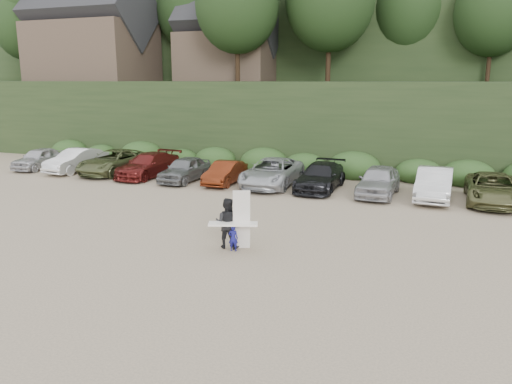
% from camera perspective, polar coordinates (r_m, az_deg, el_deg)
% --- Properties ---
extents(ground, '(120.00, 120.00, 0.00)m').
position_cam_1_polar(ground, '(19.14, 1.34, -6.04)').
color(ground, tan).
rests_on(ground, ground).
extents(hillside_backdrop, '(90.00, 41.50, 28.00)m').
position_cam_1_polar(hillside_backdrop, '(53.64, 14.57, 17.79)').
color(hillside_backdrop, black).
rests_on(hillside_backdrop, ground).
extents(parked_cars, '(39.68, 6.07, 1.64)m').
position_cam_1_polar(parked_cars, '(28.84, 4.12, 1.94)').
color(parked_cars, '#B4B3B9').
rests_on(parked_cars, ground).
extents(child_surfer, '(1.85, 1.06, 1.07)m').
position_cam_1_polar(child_surfer, '(18.26, -2.63, -4.58)').
color(child_surfer, navy).
rests_on(child_surfer, ground).
extents(adult_surfer, '(1.40, 0.79, 2.25)m').
position_cam_1_polar(adult_surfer, '(18.57, -3.16, -3.52)').
color(adult_surfer, black).
rests_on(adult_surfer, ground).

